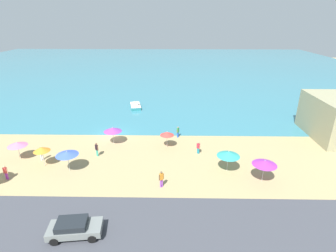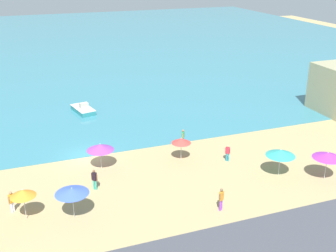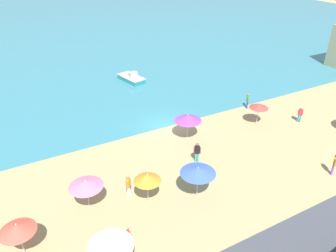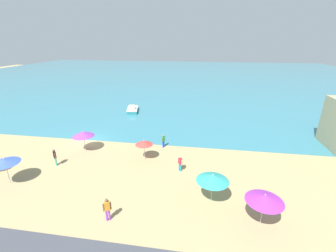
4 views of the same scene
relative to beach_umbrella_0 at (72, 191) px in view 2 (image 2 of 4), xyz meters
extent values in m
plane|color=tan|center=(2.60, 9.42, -2.15)|extent=(160.00, 160.00, 0.00)
cube|color=teal|center=(2.60, 64.42, -2.12)|extent=(150.00, 110.00, 0.05)
cylinder|color=#B2B2B7|center=(0.00, 0.00, -1.14)|extent=(0.05, 0.05, 2.00)
cone|color=blue|center=(0.00, 0.00, 0.00)|extent=(2.39, 2.39, 0.39)
sphere|color=silver|center=(0.00, 0.00, 0.23)|extent=(0.08, 0.08, 0.08)
cylinder|color=#B2B2B7|center=(-3.21, 0.97, -1.19)|extent=(0.05, 0.05, 1.91)
cone|color=orange|center=(-3.21, 0.97, -0.04)|extent=(1.79, 1.79, 0.50)
sphere|color=silver|center=(-3.21, 0.97, 0.24)|extent=(0.08, 0.08, 0.08)
cylinder|color=#B2B2B7|center=(10.55, 5.83, -1.27)|extent=(0.05, 0.05, 1.75)
cone|color=#E93E37|center=(10.55, 5.83, -0.22)|extent=(1.77, 1.77, 0.45)
sphere|color=silver|center=(10.55, 5.83, 0.04)|extent=(0.08, 0.08, 0.08)
cylinder|color=#B2B2B7|center=(20.46, -1.62, -1.15)|extent=(0.05, 0.05, 1.99)
cone|color=purple|center=(20.46, -1.62, 0.03)|extent=(2.44, 2.44, 0.46)
sphere|color=silver|center=(20.46, -1.62, 0.28)|extent=(0.08, 0.08, 0.08)
cylinder|color=#B2B2B7|center=(3.41, 6.82, -1.25)|extent=(0.05, 0.05, 1.78)
cone|color=purple|center=(3.41, 6.82, -0.14)|extent=(2.37, 2.37, 0.54)
sphere|color=silver|center=(3.41, 6.82, 0.16)|extent=(0.08, 0.08, 0.08)
cylinder|color=#B2B2B7|center=(17.24, 0.28, -1.20)|extent=(0.05, 0.05, 1.89)
cone|color=teal|center=(17.24, 0.28, -0.05)|extent=(2.46, 2.46, 0.50)
sphere|color=silver|center=(17.24, 0.28, 0.23)|extent=(0.08, 0.08, 0.08)
cylinder|color=teal|center=(14.36, 4.26, -1.77)|extent=(0.14, 0.14, 0.76)
cylinder|color=teal|center=(14.49, 4.13, -1.77)|extent=(0.14, 0.14, 0.76)
cube|color=#B5293D|center=(14.42, 4.19, -1.09)|extent=(0.41, 0.41, 0.60)
sphere|color=tan|center=(14.42, 4.19, -0.66)|extent=(0.22, 0.22, 0.22)
cylinder|color=tan|center=(14.26, 4.36, -1.14)|extent=(0.09, 0.09, 0.54)
cylinder|color=tan|center=(14.59, 4.02, -1.14)|extent=(0.09, 0.09, 0.54)
cylinder|color=white|center=(-4.00, 2.29, -1.74)|extent=(0.14, 0.14, 0.82)
cylinder|color=white|center=(-4.13, 2.16, -1.74)|extent=(0.14, 0.14, 0.82)
cube|color=orange|center=(-4.07, 2.23, -1.01)|extent=(0.41, 0.41, 0.65)
sphere|color=#9D754D|center=(-4.07, 2.23, -0.55)|extent=(0.22, 0.22, 0.22)
cylinder|color=#9D754D|center=(-3.90, 2.40, -1.06)|extent=(0.09, 0.09, 0.58)
cylinder|color=#9D754D|center=(-4.24, 2.06, -1.06)|extent=(0.09, 0.09, 0.58)
cylinder|color=teal|center=(2.09, 3.40, -1.73)|extent=(0.14, 0.14, 0.84)
cylinder|color=teal|center=(2.22, 3.27, -1.73)|extent=(0.14, 0.14, 0.84)
cube|color=black|center=(2.16, 3.33, -0.97)|extent=(0.41, 0.41, 0.66)
sphere|color=brown|center=(2.16, 3.33, -0.51)|extent=(0.22, 0.22, 0.22)
cylinder|color=brown|center=(1.99, 3.50, -1.02)|extent=(0.09, 0.09, 0.60)
cylinder|color=brown|center=(2.33, 3.17, -1.02)|extent=(0.09, 0.09, 0.60)
cylinder|color=purple|center=(10.27, -2.76, -1.71)|extent=(0.14, 0.14, 0.86)
cylinder|color=purple|center=(10.12, -2.86, -1.71)|extent=(0.14, 0.14, 0.86)
cube|color=orange|center=(10.19, -2.81, -0.94)|extent=(0.42, 0.38, 0.68)
sphere|color=brown|center=(10.19, -2.81, -0.47)|extent=(0.22, 0.22, 0.22)
cylinder|color=brown|center=(10.39, -2.68, -0.99)|extent=(0.09, 0.09, 0.62)
cylinder|color=brown|center=(9.99, -2.95, -0.99)|extent=(0.09, 0.09, 0.62)
cylinder|color=blue|center=(12.04, 8.97, -1.76)|extent=(0.14, 0.14, 0.77)
cylinder|color=blue|center=(11.95, 8.82, -1.76)|extent=(0.14, 0.14, 0.77)
cube|color=#2D8E4D|center=(12.00, 8.90, -1.08)|extent=(0.38, 0.42, 0.61)
sphere|color=#986B4A|center=(12.00, 8.90, -0.64)|extent=(0.22, 0.22, 0.22)
cylinder|color=#986B4A|center=(12.12, 9.10, -1.13)|extent=(0.09, 0.09, 0.55)
cylinder|color=#986B4A|center=(11.87, 8.69, -1.13)|extent=(0.09, 0.09, 0.55)
cube|color=teal|center=(4.34, 21.65, -1.84)|extent=(2.43, 4.01, 0.52)
cube|color=teal|center=(3.89, 23.67, -1.79)|extent=(1.00, 0.63, 0.31)
cube|color=silver|center=(4.34, 21.65, -1.54)|extent=(2.51, 4.03, 0.08)
cube|color=#B2AD9E|center=(4.42, 21.29, -1.20)|extent=(1.10, 0.80, 0.76)
camera|label=1|loc=(11.25, -24.46, 13.38)|focal=28.00mm
camera|label=2|loc=(-2.58, -26.13, 15.05)|focal=45.00mm
camera|label=3|loc=(-9.94, -14.16, 13.08)|focal=35.00mm
camera|label=4|loc=(16.13, -14.20, 9.50)|focal=24.00mm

